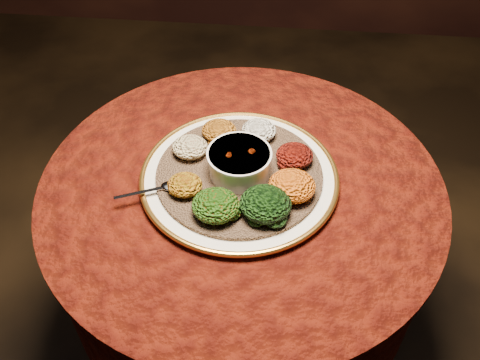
{
  "coord_description": "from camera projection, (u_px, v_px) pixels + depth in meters",
  "views": [
    {
      "loc": [
        0.08,
        -0.87,
        1.64
      ],
      "look_at": [
        -0.0,
        -0.02,
        0.76
      ],
      "focal_mm": 40.0,
      "sensor_mm": 36.0,
      "label": 1
    }
  ],
  "objects": [
    {
      "name": "portion_mixveg",
      "position": [
        216.0,
        205.0,
        1.14
      ],
      "size": [
        0.1,
        0.1,
        0.05
      ],
      "primitive_type": "ellipsoid",
      "color": "#9E260A",
      "rests_on": "injera"
    },
    {
      "name": "portion_tikil",
      "position": [
        292.0,
        186.0,
        1.18
      ],
      "size": [
        0.11,
        0.1,
        0.05
      ],
      "primitive_type": "ellipsoid",
      "color": "#B26B0E",
      "rests_on": "injera"
    },
    {
      "name": "stew_bowl",
      "position": [
        239.0,
        161.0,
        1.22
      ],
      "size": [
        0.15,
        0.15,
        0.06
      ],
      "color": "silver",
      "rests_on": "injera"
    },
    {
      "name": "portion_gomen",
      "position": [
        266.0,
        204.0,
        1.14
      ],
      "size": [
        0.11,
        0.11,
        0.05
      ],
      "primitive_type": "ellipsoid",
      "color": "black",
      "rests_on": "injera"
    },
    {
      "name": "table",
      "position": [
        241.0,
        231.0,
        1.39
      ],
      "size": [
        0.96,
        0.96,
        0.73
      ],
      "color": "black",
      "rests_on": "ground"
    },
    {
      "name": "spoon",
      "position": [
        165.0,
        187.0,
        1.21
      ],
      "size": [
        0.14,
        0.07,
        0.01
      ],
      "rotation": [
        0.0,
        0.0,
        -2.74
      ],
      "color": "silver",
      "rests_on": "injera"
    },
    {
      "name": "portion_ayib",
      "position": [
        259.0,
        130.0,
        1.32
      ],
      "size": [
        0.09,
        0.08,
        0.04
      ],
      "primitive_type": "ellipsoid",
      "color": "white",
      "rests_on": "injera"
    },
    {
      "name": "portion_shiro",
      "position": [
        219.0,
        131.0,
        1.32
      ],
      "size": [
        0.09,
        0.08,
        0.04
      ],
      "primitive_type": "ellipsoid",
      "color": "#A45C13",
      "rests_on": "injera"
    },
    {
      "name": "portion_kitfo",
      "position": [
        295.0,
        155.0,
        1.26
      ],
      "size": [
        0.09,
        0.08,
        0.04
      ],
      "primitive_type": "ellipsoid",
      "color": "black",
      "rests_on": "injera"
    },
    {
      "name": "injera",
      "position": [
        239.0,
        174.0,
        1.25
      ],
      "size": [
        0.51,
        0.51,
        0.01
      ],
      "primitive_type": "cylinder",
      "rotation": [
        0.0,
        0.0,
        0.37
      ],
      "color": "brown",
      "rests_on": "platter"
    },
    {
      "name": "portion_timatim",
      "position": [
        190.0,
        147.0,
        1.28
      ],
      "size": [
        0.09,
        0.08,
        0.04
      ],
      "primitive_type": "ellipsoid",
      "color": "maroon",
      "rests_on": "injera"
    },
    {
      "name": "portion_kik",
      "position": [
        185.0,
        185.0,
        1.19
      ],
      "size": [
        0.08,
        0.07,
        0.04
      ],
      "primitive_type": "ellipsoid",
      "color": "#9A6E0D",
      "rests_on": "injera"
    },
    {
      "name": "platter",
      "position": [
        239.0,
        177.0,
        1.26
      ],
      "size": [
        0.57,
        0.57,
        0.02
      ],
      "rotation": [
        0.0,
        0.0,
        0.33
      ],
      "color": "silver",
      "rests_on": "table"
    }
  ]
}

